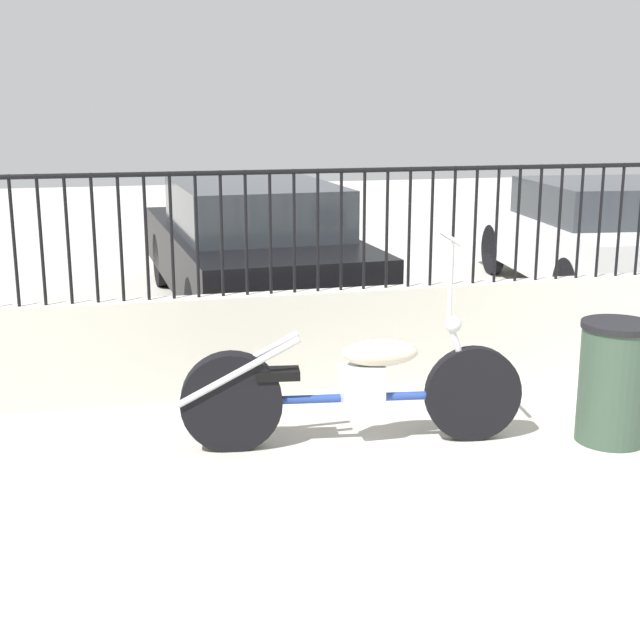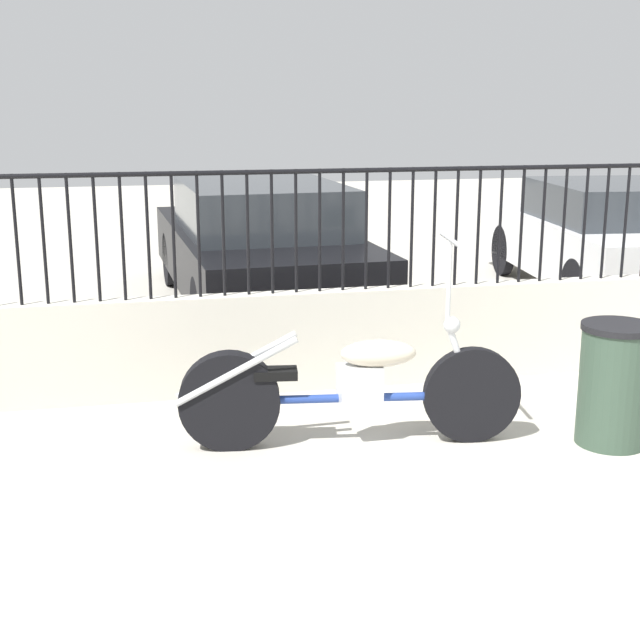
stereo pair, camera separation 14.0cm
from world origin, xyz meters
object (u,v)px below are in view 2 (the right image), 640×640
Objects in this scene: trash_bin at (614,384)px; car_black at (259,245)px; motorcycle_blue at (333,388)px; car_white at (611,237)px.

trash_bin is 4.71m from car_black.
motorcycle_blue is at bearing 168.64° from trash_bin.
motorcycle_blue reaches higher than car_black.
motorcycle_blue is 5.69m from car_white.
car_black reaches higher than trash_bin.
car_black is 4.07m from car_white.
car_black is (0.12, 4.03, 0.29)m from motorcycle_blue.
motorcycle_blue is 2.77× the size of trash_bin.
trash_bin is at bearing 156.44° from car_white.
motorcycle_blue is at bearing 138.59° from car_white.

